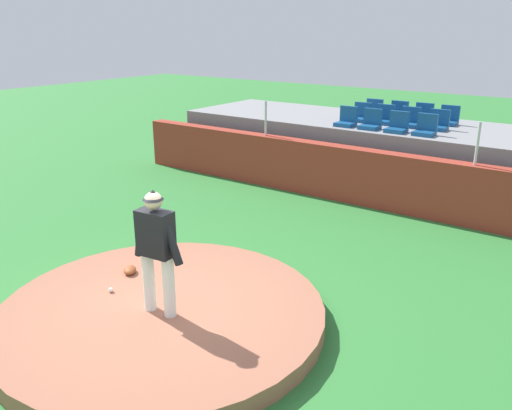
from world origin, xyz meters
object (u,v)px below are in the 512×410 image
object	(u,v)px
stadium_chair_5	(384,118)
stadium_chair_2	(397,126)
stadium_chair_3	(425,129)
stadium_chair_4	(361,115)
stadium_chair_6	(410,121)
stadium_chair_10	(423,116)
baseball	(111,290)
stadium_chair_8	(373,111)
pitcher	(156,244)
fielding_glove	(130,270)
stadium_chair_11	(448,119)
stadium_chair_7	(438,124)
stadium_chair_1	(371,123)
stadium_chair_0	(347,120)
stadium_chair_9	(398,114)

from	to	relation	value
stadium_chair_5	stadium_chair_2	bearing A→B (deg)	128.83
stadium_chair_3	stadium_chair_4	xyz separation A→B (m)	(-2.07, 0.87, 0.00)
stadium_chair_3	stadium_chair_6	xyz separation A→B (m)	(-0.71, 0.86, 0.00)
stadium_chair_3	stadium_chair_10	distance (m)	1.89
stadium_chair_10	baseball	bearing A→B (deg)	82.32
stadium_chair_8	pitcher	bearing A→B (deg)	96.86
stadium_chair_10	stadium_chair_4	bearing A→B (deg)	32.40
fielding_glove	stadium_chair_2	distance (m)	7.62
fielding_glove	stadium_chair_11	distance (m)	9.46
stadium_chair_5	stadium_chair_7	world-z (taller)	same
stadium_chair_1	stadium_chair_8	distance (m)	1.88
pitcher	stadium_chair_4	xyz separation A→B (m)	(-1.13, 8.80, 0.47)
stadium_chair_11	stadium_chair_0	bearing A→B (deg)	39.40
stadium_chair_2	stadium_chair_7	bearing A→B (deg)	-129.03
stadium_chair_0	stadium_chair_6	size ratio (longest dim) A/B	1.00
fielding_glove	stadium_chair_0	size ratio (longest dim) A/B	0.60
stadium_chair_6	pitcher	bearing A→B (deg)	88.46
stadium_chair_4	stadium_chair_10	size ratio (longest dim) A/B	1.00
stadium_chair_8	stadium_chair_9	distance (m)	0.73
stadium_chair_7	stadium_chair_11	world-z (taller)	same
stadium_chair_0	stadium_chair_9	size ratio (longest dim) A/B	1.00
stadium_chair_1	stadium_chair_2	bearing A→B (deg)	178.29
stadium_chair_8	stadium_chair_10	distance (m)	1.43
stadium_chair_0	stadium_chair_10	distance (m)	2.25
stadium_chair_7	fielding_glove	bearing A→B (deg)	74.48
pitcher	stadium_chair_0	distance (m)	8.02
stadium_chair_0	stadium_chair_8	distance (m)	1.72
fielding_glove	stadium_chair_11	size ratio (longest dim) A/B	0.60
stadium_chair_2	stadium_chair_6	world-z (taller)	same
stadium_chair_8	stadium_chair_5	bearing A→B (deg)	129.11
baseball	stadium_chair_8	world-z (taller)	stadium_chair_8
baseball	stadium_chair_9	xyz separation A→B (m)	(0.61, 9.71, 1.48)
pitcher	stadium_chair_9	bearing A→B (deg)	86.62
pitcher	stadium_chair_11	bearing A→B (deg)	78.35
stadium_chair_4	stadium_chair_9	xyz separation A→B (m)	(0.70, 0.88, 0.00)
stadium_chair_3	stadium_chair_8	xyz separation A→B (m)	(-2.11, 1.72, 0.00)
stadium_chair_3	stadium_chair_5	world-z (taller)	same
stadium_chair_1	baseball	bearing A→B (deg)	85.75
stadium_chair_8	stadium_chair_9	world-z (taller)	same
stadium_chair_1	stadium_chair_5	bearing A→B (deg)	-88.00
fielding_glove	stadium_chair_4	bearing A→B (deg)	132.97
stadium_chair_6	baseball	bearing A→B (deg)	81.76
pitcher	baseball	size ratio (longest dim) A/B	24.53
pitcher	stadium_chair_4	distance (m)	8.89
fielding_glove	stadium_chair_10	xyz separation A→B (m)	(1.57, 9.11, 1.47)
stadium_chair_11	stadium_chair_3	bearing A→B (deg)	89.09
fielding_glove	stadium_chair_2	bearing A→B (deg)	122.11
baseball	fielding_glove	bearing A→B (deg)	113.21
stadium_chair_6	stadium_chair_2	bearing A→B (deg)	91.38
baseball	stadium_chair_10	distance (m)	9.92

